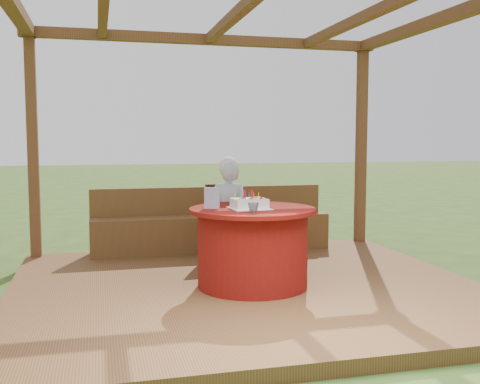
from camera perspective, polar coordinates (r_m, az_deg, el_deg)
The scene contains 10 objects.
ground at distance 5.59m, azimuth 0.64°, elevation -10.49°, with size 60.00×60.00×0.00m, color #33551C.
deck at distance 5.58m, azimuth 0.64°, elevation -9.90°, with size 4.50×4.00×0.12m, color brown.
pergola at distance 5.45m, azimuth 0.67°, elevation 14.64°, with size 4.50×4.00×2.72m.
bench at distance 7.15m, azimuth -2.89°, elevation -3.85°, with size 3.00×0.42×0.80m.
table at distance 5.39m, azimuth 1.28°, elevation -5.57°, with size 1.20×1.20×0.76m.
chair at distance 6.68m, azimuth -1.46°, elevation -2.60°, with size 0.47×0.47×0.88m.
elderly_woman at distance 5.95m, azimuth -1.18°, elevation -2.21°, with size 0.48×0.37×1.23m.
birthday_cake at distance 5.28m, azimuth 0.95°, elevation -1.16°, with size 0.38×0.38×0.17m.
gift_bag at distance 5.30m, azimuth -2.87°, elevation -0.62°, with size 0.14×0.09×0.20m, color #D58AC4.
drinking_glass at distance 4.96m, azimuth 1.36°, elevation -1.62°, with size 0.10×0.10×0.09m, color silver.
Camera 1 is at (-1.38, -5.20, 1.53)m, focal length 42.00 mm.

